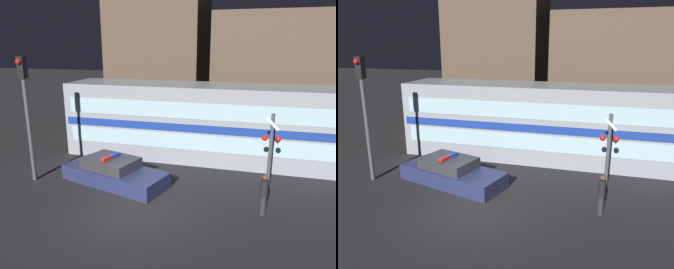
{
  "view_description": "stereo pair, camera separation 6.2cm",
  "coord_description": "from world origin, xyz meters",
  "views": [
    {
      "loc": [
        4.33,
        -10.42,
        6.06
      ],
      "look_at": [
        0.19,
        4.31,
        1.79
      ],
      "focal_mm": 35.0,
      "sensor_mm": 36.0,
      "label": 1
    },
    {
      "loc": [
        4.39,
        -10.4,
        6.06
      ],
      "look_at": [
        0.19,
        4.31,
        1.79
      ],
      "focal_mm": 35.0,
      "sensor_mm": 36.0,
      "label": 2
    }
  ],
  "objects": [
    {
      "name": "building_left",
      "position": [
        -3.84,
        16.26,
        5.18
      ],
      "size": [
        7.35,
        6.38,
        10.36
      ],
      "color": "brown",
      "rests_on": "ground_plane"
    },
    {
      "name": "crossing_signal_near",
      "position": [
        4.93,
        3.19,
        1.87
      ],
      "size": [
        0.78,
        0.35,
        3.31
      ],
      "color": "#4C4C51",
      "rests_on": "ground_plane"
    },
    {
      "name": "train",
      "position": [
        2.03,
        6.54,
        1.99
      ],
      "size": [
        15.82,
        3.1,
        3.99
      ],
      "color": "#999EA5",
      "rests_on": "ground_plane"
    },
    {
      "name": "traffic_light_corner",
      "position": [
        -5.36,
        1.37,
        3.38
      ],
      "size": [
        0.3,
        0.46,
        5.54
      ],
      "color": "#4C4C51",
      "rests_on": "ground_plane"
    },
    {
      "name": "ground_plane",
      "position": [
        0.0,
        0.0,
        0.0
      ],
      "size": [
        120.0,
        120.0,
        0.0
      ],
      "primitive_type": "plane",
      "color": "#262326"
    },
    {
      "name": "police_car",
      "position": [
        -1.7,
        2.07,
        0.47
      ],
      "size": [
        5.13,
        3.09,
        1.26
      ],
      "rotation": [
        0.0,
        0.0,
        -0.28
      ],
      "color": "navy",
      "rests_on": "ground_plane"
    },
    {
      "name": "building_center",
      "position": [
        6.26,
        13.84,
        4.05
      ],
      "size": [
        10.45,
        4.71,
        8.1
      ],
      "color": "brown",
      "rests_on": "ground_plane"
    },
    {
      "name": "pedestrian",
      "position": [
        4.74,
        0.87,
        0.81
      ],
      "size": [
        0.26,
        0.26,
        1.57
      ],
      "color": "#2D2833",
      "rests_on": "ground_plane"
    }
  ]
}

